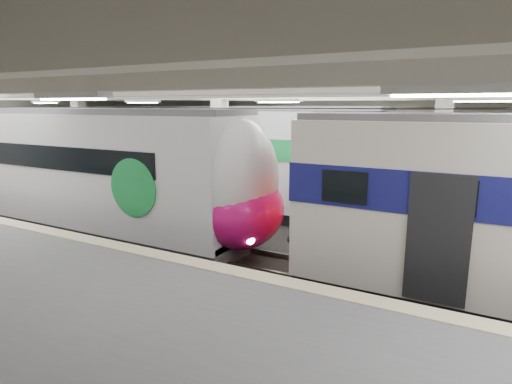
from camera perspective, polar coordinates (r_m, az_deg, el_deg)
The scene contains 3 objects.
station_hall at distance 11.31m, azimuth -5.39°, elevation 3.62°, with size 36.00×24.00×5.75m.
modern_emu at distance 16.45m, azimuth -18.36°, elevation 2.20°, with size 14.61×3.02×4.67m.
far_train at distance 19.91m, azimuth -4.55°, elevation 4.71°, with size 15.01×3.21×4.74m.
Camera 1 is at (6.32, -11.00, 4.78)m, focal length 30.00 mm.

